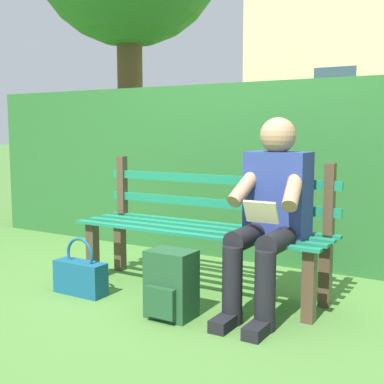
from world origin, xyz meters
TOP-DOWN VIEW (x-y plane):
  - ground at (0.00, 0.00)m, footprint 60.00×60.00m
  - park_bench at (0.00, -0.06)m, footprint 1.80×0.48m
  - person_seated at (-0.55, 0.10)m, footprint 0.44×0.73m
  - hedge_backdrop at (0.29, -1.22)m, footprint 5.35×0.67m
  - backpack at (-0.09, 0.49)m, footprint 0.28×0.27m
  - handbag at (0.67, 0.45)m, footprint 0.38×0.13m

SIDE VIEW (x-z plane):
  - ground at x=0.00m, z-range 0.00..0.00m
  - handbag at x=0.67m, z-range -0.07..0.32m
  - backpack at x=-0.09m, z-range 0.00..0.40m
  - park_bench at x=0.00m, z-range -0.01..0.89m
  - person_seated at x=-0.55m, z-range 0.04..1.22m
  - hedge_backdrop at x=0.29m, z-range 0.00..1.54m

